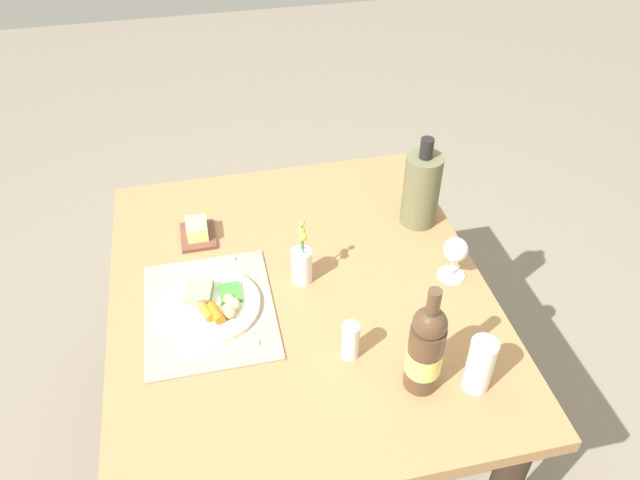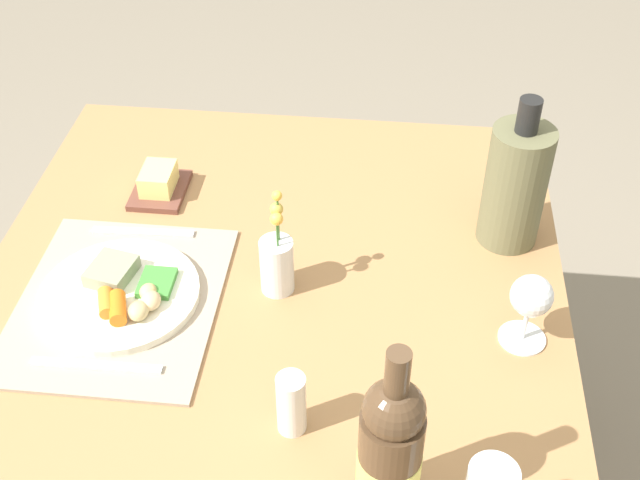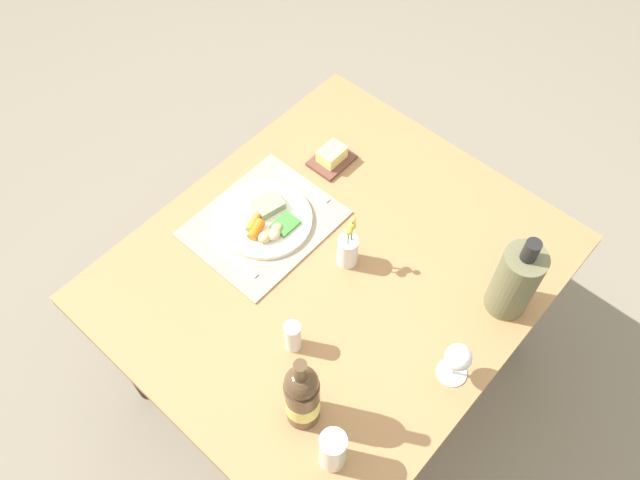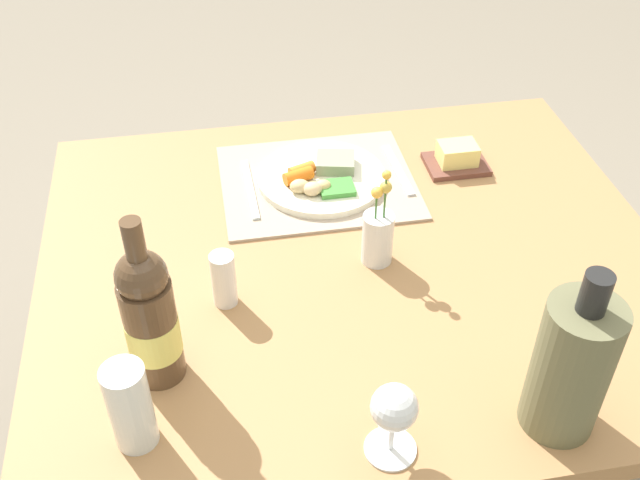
% 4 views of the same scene
% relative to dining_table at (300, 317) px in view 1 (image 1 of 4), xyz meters
% --- Properties ---
extents(ground_plane, '(8.00, 8.00, 0.00)m').
position_rel_dining_table_xyz_m(ground_plane, '(0.00, 0.00, -0.59)').
color(ground_plane, gray).
extents(dining_table, '(1.16, 1.00, 0.70)m').
position_rel_dining_table_xyz_m(dining_table, '(0.00, 0.00, 0.00)').
color(dining_table, '#A47649').
rests_on(dining_table, ground_plane).
extents(placemat, '(0.40, 0.33, 0.01)m').
position_rel_dining_table_xyz_m(placemat, '(0.03, -0.24, 0.11)').
color(placemat, tan).
rests_on(placemat, dining_table).
extents(dinner_plate, '(0.27, 0.27, 0.04)m').
position_rel_dining_table_xyz_m(dinner_plate, '(0.02, -0.24, 0.13)').
color(dinner_plate, white).
rests_on(dinner_plate, placemat).
extents(fork, '(0.02, 0.19, 0.00)m').
position_rel_dining_table_xyz_m(fork, '(-0.15, -0.25, 0.12)').
color(fork, silver).
rests_on(fork, placemat).
extents(knife, '(0.02, 0.21, 0.00)m').
position_rel_dining_table_xyz_m(knife, '(0.17, -0.24, 0.12)').
color(knife, silver).
rests_on(knife, placemat).
extents(wine_glass, '(0.08, 0.08, 0.13)m').
position_rel_dining_table_xyz_m(wine_glass, '(0.04, 0.42, 0.20)').
color(wine_glass, white).
rests_on(wine_glass, dining_table).
extents(salt_shaker, '(0.04, 0.04, 0.10)m').
position_rel_dining_table_xyz_m(salt_shaker, '(0.25, 0.08, 0.16)').
color(salt_shaker, white).
rests_on(salt_shaker, dining_table).
extents(water_tumbler, '(0.06, 0.06, 0.15)m').
position_rel_dining_table_xyz_m(water_tumbler, '(0.39, 0.34, 0.18)').
color(water_tumbler, silver).
rests_on(water_tumbler, dining_table).
extents(flower_vase, '(0.06, 0.06, 0.20)m').
position_rel_dining_table_xyz_m(flower_vase, '(-0.04, 0.01, 0.17)').
color(flower_vase, silver).
rests_on(flower_vase, dining_table).
extents(butter_dish, '(0.13, 0.10, 0.06)m').
position_rel_dining_table_xyz_m(butter_dish, '(-0.28, -0.25, 0.13)').
color(butter_dish, brown).
rests_on(butter_dish, dining_table).
extents(wine_bottle, '(0.08, 0.08, 0.30)m').
position_rel_dining_table_xyz_m(wine_bottle, '(0.36, 0.22, 0.23)').
color(wine_bottle, '#4F3824').
rests_on(wine_bottle, dining_table).
extents(cooler_bottle, '(0.11, 0.11, 0.29)m').
position_rel_dining_table_xyz_m(cooler_bottle, '(-0.21, 0.41, 0.23)').
color(cooler_bottle, '#646243').
rests_on(cooler_bottle, dining_table).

